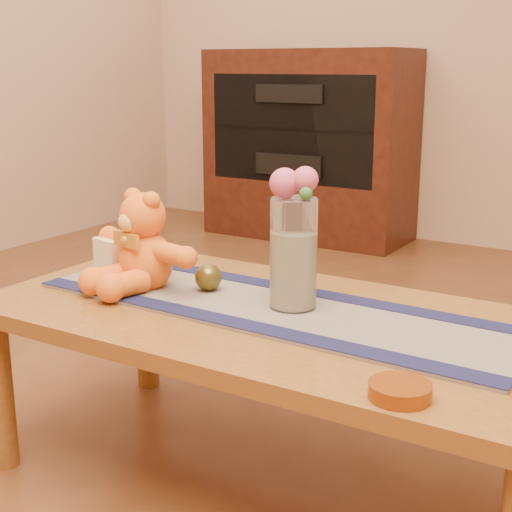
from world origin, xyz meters
The scene contains 24 objects.
floor centered at (0.00, 0.00, 0.00)m, with size 5.50×5.50×0.00m, color #593119.
coffee_table_top centered at (0.00, 0.00, 0.43)m, with size 1.40×0.70×0.04m, color brown.
table_leg_fl centered at (-0.64, -0.29, 0.21)m, with size 0.07×0.07×0.41m, color brown.
table_leg_bl centered at (-0.64, 0.29, 0.21)m, with size 0.07×0.07×0.41m, color brown.
persian_runner centered at (-0.02, 0.02, 0.45)m, with size 1.20×0.35×0.01m, color #1C1946.
runner_border_near centered at (-0.02, -0.13, 0.46)m, with size 1.20×0.06×0.00m, color #14163D.
runner_border_far centered at (-0.02, 0.16, 0.46)m, with size 1.20×0.06×0.00m, color #14163D.
teddy_bear centered at (-0.38, -0.01, 0.58)m, with size 0.35×0.29×0.24m, color orange, non-canonical shape.
pillar_candle centered at (-0.51, 0.02, 0.51)m, with size 0.09×0.09×0.11m, color #FFE4BB.
candle_wick centered at (-0.51, 0.02, 0.57)m, with size 0.00×0.00×0.01m, color black.
glass_vase centered at (0.03, 0.04, 0.59)m, with size 0.11×0.11×0.26m, color silver.
potpourri_fill centered at (0.03, 0.04, 0.55)m, with size 0.09×0.09×0.18m, color beige.
rose_left centered at (0.01, 0.03, 0.75)m, with size 0.07×0.07×0.07m, color #CE4871.
rose_right centered at (0.05, 0.04, 0.76)m, with size 0.06×0.06×0.06m, color #CE4871.
blue_flower_back centered at (0.04, 0.07, 0.75)m, with size 0.04×0.04×0.04m, color #5050AD.
blue_flower_side centered at (0.00, 0.06, 0.74)m, with size 0.04×0.04×0.04m, color #5050AD.
leaf_sprig centered at (0.07, 0.02, 0.74)m, with size 0.03×0.03×0.03m, color #33662D.
bronze_ball centered at (-0.22, 0.04, 0.49)m, with size 0.07×0.07×0.07m, color #4E461A.
amber_dish centered at (0.42, -0.28, 0.46)m, with size 0.11×0.11×0.03m, color #BF5914.
media_cabinet centered at (-1.20, 2.48, 0.55)m, with size 1.20×0.50×1.10m, color black.
cabinet_cavity centered at (-1.20, 2.25, 0.66)m, with size 1.02×0.03×0.61m, color black.
cabinet_shelf centered at (-1.20, 2.33, 0.66)m, with size 1.02×0.20×0.03m, color black.
stereo_upper centered at (-1.20, 2.35, 0.86)m, with size 0.42×0.28×0.10m, color black.
stereo_lower centered at (-1.20, 2.35, 0.46)m, with size 0.42×0.28×0.12m, color black.
Camera 1 is at (0.82, -1.41, 1.01)m, focal length 51.45 mm.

